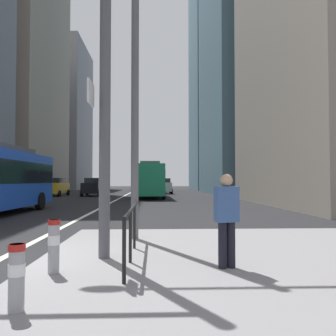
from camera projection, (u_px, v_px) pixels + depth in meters
name	position (u px, v px, depth m)	size (l,w,h in m)	color
ground_plane	(111.00, 203.00, 27.06)	(160.00, 160.00, 0.00)	black
median_island	(283.00, 271.00, 6.30)	(9.00, 10.00, 0.15)	gray
lane_centre_line	(123.00, 197.00, 37.05)	(0.20, 80.00, 0.01)	beige
office_tower_left_mid	(15.00, 29.00, 49.88)	(10.57, 18.98, 45.28)	gray
office_tower_left_far	(58.00, 118.00, 71.61)	(11.15, 16.29, 28.33)	gray
office_tower_right_far	(226.00, 50.00, 69.16)	(12.99, 16.26, 53.52)	slate
city_bus_red_receding	(150.00, 179.00, 35.43)	(2.87, 11.26, 3.40)	#198456
city_bus_red_distant	(153.00, 179.00, 57.18)	(2.87, 11.08, 3.40)	red
car_oncoming_mid	(93.00, 187.00, 38.95)	(2.09, 4.23, 1.94)	black
car_receding_near	(164.00, 186.00, 45.50)	(2.14, 4.20, 1.94)	silver
car_receding_far	(148.00, 186.00, 47.76)	(2.06, 4.50, 1.94)	#B2A899
car_oncoming_far	(56.00, 187.00, 38.88)	(2.22, 4.66, 1.94)	gold
traffic_signal_gantry	(11.00, 57.00, 7.10)	(5.60, 0.65, 6.00)	#515156
street_lamp_post	(135.00, 44.00, 9.55)	(5.50, 0.32, 8.00)	#56565B
bollard_left	(17.00, 274.00, 4.17)	(0.20, 0.20, 0.78)	#99999E
bollard_right	(54.00, 243.00, 5.89)	(0.20, 0.20, 0.87)	#99999E
pedestrian_railing	(133.00, 219.00, 7.37)	(0.06, 4.19, 0.98)	black
pedestrian_waiting	(227.00, 216.00, 6.26)	(0.43, 0.33, 1.63)	black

